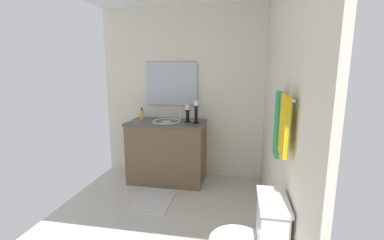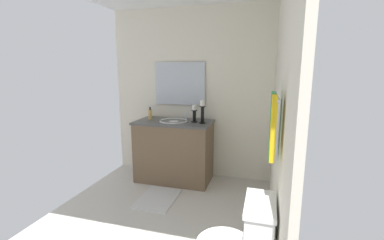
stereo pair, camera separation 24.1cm
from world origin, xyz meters
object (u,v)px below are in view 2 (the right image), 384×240
towel_bar (277,97)px  bath_mat (157,199)px  candle_holder_short (194,113)px  candle_holder_tall (202,111)px  towel_center (273,127)px  soap_bottle (150,114)px  mirror (180,84)px  vanity_cabinet (174,151)px  towel_near_vanity (272,126)px  sink_basin (174,124)px

towel_bar → bath_mat: size_ratio=0.99×
candle_holder_short → bath_mat: candle_holder_short is taller
candle_holder_tall → towel_center: size_ratio=0.77×
bath_mat → towel_center: bearing=49.9°
soap_bottle → towel_bar: (1.60, 1.67, 0.45)m
soap_bottle → mirror: bearing=121.6°
candle_holder_tall → towel_bar: 1.80m
towel_bar → vanity_cabinet: bearing=-140.2°
candle_holder_tall → candle_holder_short: bearing=-111.9°
candle_holder_short → soap_bottle: (-0.02, -0.67, -0.05)m
candle_holder_tall → bath_mat: size_ratio=0.51×
candle_holder_tall → candle_holder_short: size_ratio=1.28×
towel_near_vanity → towel_center: size_ratio=1.26×
mirror → soap_bottle: size_ratio=4.22×
towel_center → bath_mat: bearing=-130.1°
candle_holder_tall → bath_mat: 1.25m
mirror → bath_mat: size_ratio=1.27×
candle_holder_short → soap_bottle: 0.67m
mirror → towel_near_vanity: bearing=37.2°
vanity_cabinet → candle_holder_tall: bearing=86.3°
towel_near_vanity → towel_center: (0.30, 0.00, 0.05)m
sink_basin → towel_bar: bearing=39.8°
towel_center → sink_basin: bearing=-143.1°
vanity_cabinet → bath_mat: (0.62, 0.00, -0.43)m
mirror → towel_near_vanity: mirror is taller
towel_center → bath_mat: (-1.08, -1.28, -1.21)m
candle_holder_tall → candle_holder_short: (-0.05, -0.13, -0.04)m
sink_basin → towel_near_vanity: 1.93m
soap_bottle → towel_center: 2.42m
candle_holder_tall → towel_bar: (1.52, 0.87, 0.37)m
soap_bottle → towel_bar: size_ratio=0.30×
candle_holder_short → towel_bar: size_ratio=0.40×
vanity_cabinet → bath_mat: vanity_cabinet is taller
soap_bottle → towel_near_vanity: bearing=48.8°
towel_near_vanity → bath_mat: towel_near_vanity is taller
towel_bar → bath_mat: towel_bar is taller
mirror → candle_holder_tall: bearing=53.8°
sink_basin → towel_center: bearing=36.9°
soap_bottle → bath_mat: size_ratio=0.30×
sink_basin → bath_mat: bearing=-0.1°
vanity_cabinet → mirror: mirror is taller
mirror → towel_bar: (1.83, 1.29, 0.02)m
mirror → bath_mat: bearing=0.0°
candle_holder_short → towel_center: size_ratio=0.61×
candle_holder_tall → candle_holder_short: candle_holder_tall is taller
candle_holder_tall → towel_near_vanity: towel_near_vanity is taller
towel_center → towel_bar: bearing=173.1°
soap_bottle → towel_center: (1.75, 1.65, 0.28)m
sink_basin → towel_bar: (1.55, 1.29, 0.57)m
sink_basin → towel_bar: size_ratio=0.67×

